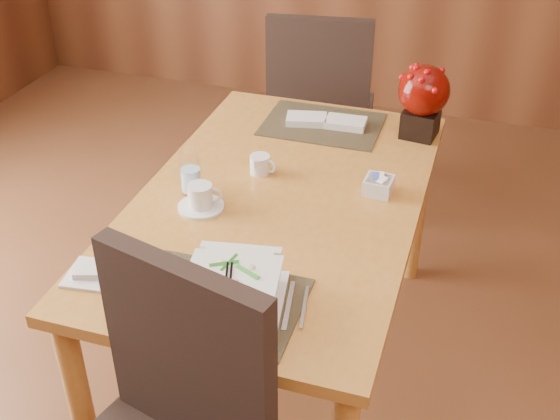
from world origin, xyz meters
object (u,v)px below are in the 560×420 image
(coffee_cup, at_px, (200,198))
(far_chair, at_px, (320,104))
(creamer_jug, at_px, (260,164))
(sugar_caddy, at_px, (378,186))
(berry_decor, at_px, (423,97))
(dining_table, at_px, (280,221))
(soup_setting, at_px, (234,287))
(bread_plate, at_px, (92,274))
(water_glass, at_px, (190,170))

(coffee_cup, bearing_deg, far_chair, 86.65)
(creamer_jug, distance_m, sugar_caddy, 0.41)
(coffee_cup, height_order, berry_decor, berry_decor)
(dining_table, relative_size, soup_setting, 5.03)
(dining_table, xyz_separation_m, coffee_cup, (-0.22, -0.14, 0.13))
(dining_table, bearing_deg, creamer_jug, 130.91)
(dining_table, xyz_separation_m, bread_plate, (-0.37, -0.55, 0.10))
(far_chair, bearing_deg, dining_table, 89.25)
(sugar_caddy, bearing_deg, berry_decor, 81.32)
(soup_setting, bearing_deg, bread_plate, 172.22)
(bread_plate, height_order, far_chair, far_chair)
(coffee_cup, bearing_deg, soup_setting, -56.30)
(far_chair, bearing_deg, coffee_cup, 78.25)
(bread_plate, bearing_deg, creamer_jug, 69.18)
(bread_plate, bearing_deg, coffee_cup, 69.63)
(sugar_caddy, xyz_separation_m, berry_decor, (0.07, 0.45, 0.13))
(bread_plate, bearing_deg, berry_decor, 56.65)
(soup_setting, relative_size, berry_decor, 1.08)
(creamer_jug, xyz_separation_m, berry_decor, (0.48, 0.45, 0.12))
(sugar_caddy, bearing_deg, creamer_jug, 179.03)
(sugar_caddy, bearing_deg, soup_setting, -111.17)
(water_glass, height_order, bread_plate, water_glass)
(dining_table, bearing_deg, coffee_cup, -147.25)
(dining_table, bearing_deg, berry_decor, 57.22)
(soup_setting, distance_m, water_glass, 0.58)
(far_chair, bearing_deg, bread_plate, 73.81)
(far_chair, bearing_deg, soup_setting, 88.35)
(sugar_caddy, xyz_separation_m, bread_plate, (-0.67, -0.67, -0.02))
(berry_decor, relative_size, bread_plate, 2.02)
(creamer_jug, height_order, sugar_caddy, creamer_jug)
(coffee_cup, distance_m, far_chair, 1.25)
(coffee_cup, xyz_separation_m, far_chair, (0.07, 1.23, -0.20))
(dining_table, height_order, creamer_jug, creamer_jug)
(soup_setting, height_order, coffee_cup, soup_setting)
(dining_table, relative_size, water_glass, 9.26)
(soup_setting, relative_size, sugar_caddy, 3.33)
(sugar_caddy, xyz_separation_m, far_chair, (-0.45, 0.97, -0.19))
(coffee_cup, xyz_separation_m, sugar_caddy, (0.52, 0.26, -0.01))
(far_chair, bearing_deg, creamer_jug, 83.64)
(dining_table, height_order, water_glass, water_glass)
(soup_setting, bearing_deg, sugar_caddy, 59.13)
(berry_decor, relative_size, far_chair, 0.27)
(coffee_cup, bearing_deg, creamer_jug, 68.51)
(soup_setting, xyz_separation_m, far_chair, (-0.19, 1.62, -0.22))
(water_glass, distance_m, creamer_jug, 0.26)
(soup_setting, distance_m, berry_decor, 1.16)
(coffee_cup, bearing_deg, water_glass, 129.44)
(water_glass, relative_size, creamer_jug, 1.81)
(berry_decor, bearing_deg, dining_table, -122.78)
(berry_decor, bearing_deg, coffee_cup, -129.44)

